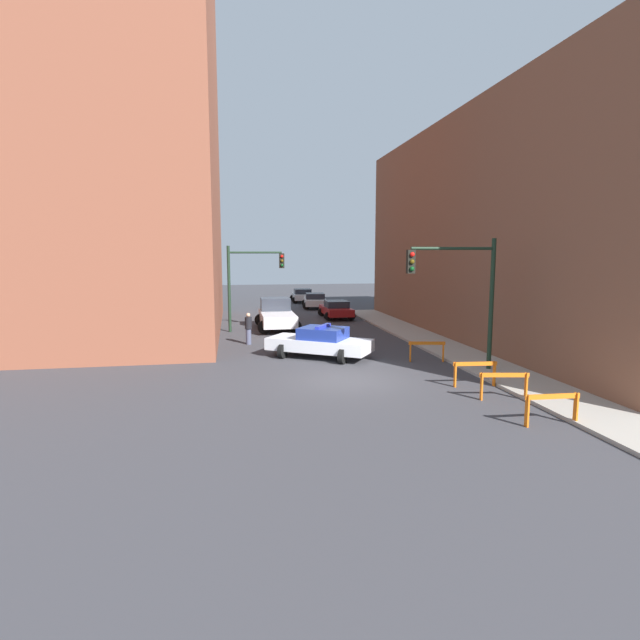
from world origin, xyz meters
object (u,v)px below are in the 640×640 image
white_truck (277,315)px  barrier_front (552,404)px  barrier_mid (504,381)px  barrier_corner (427,348)px  parked_car_far (302,295)px  parked_car_near (336,309)px  police_car (320,342)px  pedestrian_crossing (248,328)px  traffic_light_near (465,284)px  barrier_back (475,370)px  traffic_light_far (247,276)px  parked_car_mid (315,300)px

white_truck → barrier_front: size_ratio=3.38×
barrier_mid → barrier_corner: 5.95m
white_truck → barrier_front: white_truck is taller
white_truck → parked_car_far: (4.11, 17.38, -0.23)m
parked_car_near → barrier_mid: size_ratio=2.72×
police_car → parked_car_far: police_car is taller
pedestrian_crossing → barrier_corner: 9.46m
traffic_light_near → barrier_back: 3.60m
police_car → barrier_back: (4.56, -5.93, -0.11)m
white_truck → barrier_back: white_truck is taller
barrier_back → barrier_corner: same height
police_car → parked_car_near: (3.64, 13.70, -0.05)m
traffic_light_far → parked_car_far: bearing=71.9°
parked_car_mid → barrier_corner: 22.71m
white_truck → parked_car_near: white_truck is taller
barrier_front → traffic_light_near: bearing=86.6°
traffic_light_near → pedestrian_crossing: traffic_light_near is taller
police_car → barrier_corner: 4.77m
parked_car_mid → parked_car_far: size_ratio=1.02×
police_car → parked_car_mid: (3.26, 20.98, -0.05)m
traffic_light_near → barrier_front: 6.90m
traffic_light_far → parked_car_mid: size_ratio=1.16×
traffic_light_near → parked_car_mid: (-1.79, 24.85, -2.86)m
traffic_light_far → parked_car_far: traffic_light_far is taller
barrier_corner → traffic_light_far: bearing=126.3°
barrier_front → barrier_back: size_ratio=1.00×
traffic_light_near → police_car: 6.96m
white_truck → traffic_light_far: bearing=-157.2°
police_car → barrier_back: bearing=-108.8°
barrier_front → barrier_mid: same height
traffic_light_near → barrier_back: size_ratio=3.25×
barrier_front → white_truck: bearing=106.8°
parked_car_far → barrier_back: 32.57m
parked_car_mid → traffic_light_near: bearing=-79.9°
barrier_front → barrier_back: (-0.12, 4.19, 0.00)m
police_car → white_truck: white_truck is taller
barrier_front → barrier_corner: 8.42m
barrier_back → pedestrian_crossing: bearing=127.8°
traffic_light_near → barrier_corner: bearing=105.1°
barrier_front → barrier_mid: size_ratio=1.01×
barrier_back → barrier_corner: 4.23m
parked_car_mid → barrier_mid: bearing=-81.2°
barrier_mid → parked_car_mid: bearing=92.9°
police_car → parked_car_far: size_ratio=1.13×
police_car → barrier_back: 7.48m
traffic_light_near → white_truck: traffic_light_near is taller
barrier_back → barrier_corner: bearing=91.3°
pedestrian_crossing → white_truck: bearing=-164.5°
traffic_light_far → white_truck: 3.18m
barrier_corner → parked_car_mid: bearing=93.0°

